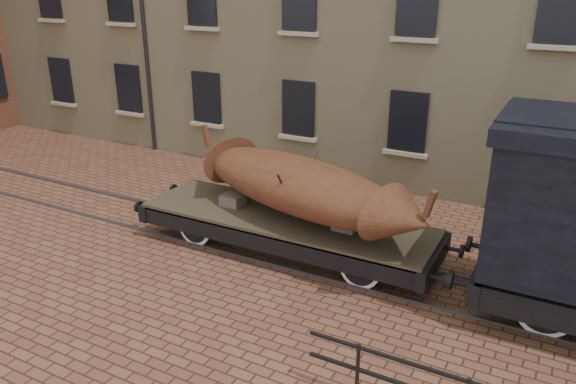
% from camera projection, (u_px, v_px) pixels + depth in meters
% --- Properties ---
extents(ground, '(90.00, 90.00, 0.00)m').
position_uv_depth(ground, '(296.00, 254.00, 13.10)').
color(ground, brown).
extents(rail_track, '(30.00, 1.52, 0.06)m').
position_uv_depth(rail_track, '(296.00, 253.00, 13.09)').
color(rail_track, '#59595E').
rests_on(rail_track, ground).
extents(flatcar_wagon, '(7.77, 2.11, 1.17)m').
position_uv_depth(flatcar_wagon, '(286.00, 224.00, 12.95)').
color(flatcar_wagon, '#4C402D').
rests_on(flatcar_wagon, ground).
extents(iron_boat, '(6.68, 3.41, 1.61)m').
position_uv_depth(iron_boat, '(299.00, 185.00, 12.45)').
color(iron_boat, brown).
rests_on(iron_boat, flatcar_wagon).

